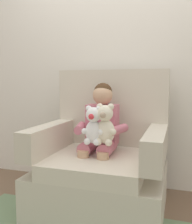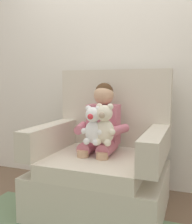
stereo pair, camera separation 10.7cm
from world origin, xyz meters
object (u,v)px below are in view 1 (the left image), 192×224
at_px(armchair, 103,165).
at_px(seated_child, 100,127).
at_px(plush_cream, 105,125).
at_px(plush_white, 94,126).

distance_m(armchair, seated_child, 0.32).
bearing_deg(plush_cream, armchair, 116.24).
relative_size(plush_white, plush_cream, 0.94).
bearing_deg(seated_child, plush_cream, -59.15).
xyz_separation_m(armchair, seated_child, (-0.03, 0.01, 0.32)).
xyz_separation_m(plush_white, plush_cream, (0.09, 0.01, 0.01)).
bearing_deg(armchair, plush_cream, -67.65).
distance_m(plush_white, plush_cream, 0.09).
height_order(armchair, seated_child, armchair).
height_order(armchair, plush_cream, armchair).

